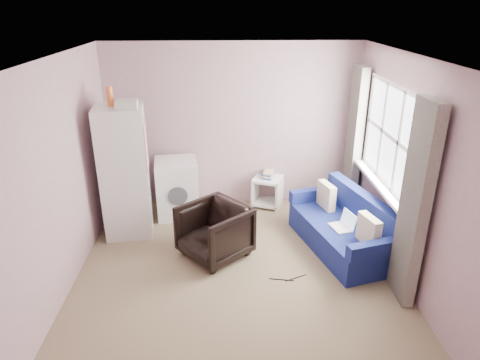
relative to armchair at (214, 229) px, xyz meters
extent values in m
cube|color=#857357|center=(0.28, -0.50, -0.39)|extent=(3.80, 4.20, 0.02)
cube|color=silver|center=(0.28, -0.50, 2.13)|extent=(3.80, 4.20, 0.02)
cube|color=#AC8891|center=(0.28, 1.61, 0.87)|extent=(3.80, 0.02, 2.50)
cube|color=#AC8891|center=(0.28, -2.61, 0.87)|extent=(3.80, 0.02, 2.50)
cube|color=#AC8891|center=(-1.63, -0.50, 0.87)|extent=(0.02, 4.20, 2.50)
cube|color=#AC8891|center=(2.19, -0.50, 0.87)|extent=(0.02, 4.20, 2.50)
cube|color=white|center=(2.16, 0.20, 1.12)|extent=(0.01, 1.60, 1.20)
imported|color=black|center=(0.00, 0.00, 0.00)|extent=(1.01, 1.01, 0.76)
cube|color=silver|center=(-1.20, 0.68, 0.51)|extent=(0.69, 0.69, 1.79)
cube|color=#46464D|center=(-0.89, 0.73, 0.28)|extent=(0.09, 0.57, 0.02)
cube|color=#46464D|center=(-0.91, 0.95, 0.79)|extent=(0.02, 0.03, 0.51)
cube|color=white|center=(-0.88, 0.70, 0.87)|extent=(0.06, 0.43, 0.61)
cylinder|color=orange|center=(-1.29, 0.72, 1.53)|extent=(0.09, 0.09, 0.25)
cube|color=beige|center=(-1.06, 0.60, 1.45)|extent=(0.30, 0.34, 0.09)
cube|color=silver|center=(-0.57, 1.19, 0.05)|extent=(0.68, 0.68, 0.86)
cube|color=#46464D|center=(-0.57, 1.17, 0.45)|extent=(0.63, 0.61, 0.05)
cylinder|color=#46464D|center=(-0.54, 0.89, 0.05)|extent=(0.28, 0.06, 0.28)
cube|color=white|center=(0.82, 1.44, 0.07)|extent=(0.55, 0.55, 0.04)
cube|color=white|center=(0.82, 1.44, -0.32)|extent=(0.55, 0.55, 0.04)
cube|color=white|center=(0.64, 1.51, -0.14)|extent=(0.19, 0.41, 0.47)
cube|color=white|center=(1.00, 1.37, -0.14)|extent=(0.19, 0.41, 0.47)
cube|color=navy|center=(0.82, 1.44, 0.10)|extent=(0.21, 0.24, 0.03)
cube|color=beige|center=(0.83, 1.44, 0.13)|extent=(0.19, 0.24, 0.03)
cube|color=navy|center=(0.81, 1.45, 0.16)|extent=(0.22, 0.25, 0.03)
cube|color=beige|center=(0.82, 1.43, 0.19)|extent=(0.19, 0.24, 0.03)
cube|color=navy|center=(1.64, 0.11, -0.20)|extent=(1.15, 1.73, 0.35)
cube|color=navy|center=(1.92, 0.20, 0.17)|extent=(0.59, 1.57, 0.39)
cube|color=navy|center=(1.85, -0.62, 0.06)|extent=(0.75, 0.32, 0.18)
cube|color=navy|center=(1.43, 0.85, 0.06)|extent=(0.75, 0.32, 0.18)
cube|color=#FFEDC0|center=(1.82, -0.37, 0.15)|extent=(0.20, 0.37, 0.35)
cube|color=#FFEDC0|center=(1.54, 0.62, 0.15)|extent=(0.20, 0.37, 0.35)
cube|color=white|center=(1.59, 0.01, -0.02)|extent=(0.27, 0.34, 0.02)
cube|color=silver|center=(1.70, 0.04, 0.08)|extent=(0.13, 0.29, 0.19)
cube|color=white|center=(2.10, 0.20, 0.49)|extent=(0.14, 1.70, 0.04)
cube|color=white|center=(2.15, 0.20, 0.52)|extent=(0.02, 1.68, 0.05)
cube|color=white|center=(2.15, 0.20, 1.12)|extent=(0.02, 1.68, 0.05)
cube|color=white|center=(2.15, 0.20, 1.72)|extent=(0.02, 1.68, 0.05)
cube|color=white|center=(2.15, -0.60, 1.12)|extent=(0.02, 0.05, 1.20)
cube|color=white|center=(2.15, -0.07, 1.12)|extent=(0.02, 0.05, 1.20)
cube|color=white|center=(2.15, 0.47, 1.12)|extent=(0.02, 0.05, 1.20)
cube|color=white|center=(2.15, 1.00, 1.12)|extent=(0.02, 0.05, 1.20)
cube|color=beige|center=(2.06, -0.88, 0.72)|extent=(0.12, 0.46, 2.18)
cube|color=beige|center=(2.06, 1.28, 0.72)|extent=(0.12, 0.46, 2.18)
cylinder|color=black|center=(0.96, -0.53, -0.37)|extent=(0.27, 0.13, 0.01)
cylinder|color=black|center=(0.79, -0.56, -0.37)|extent=(0.29, 0.06, 0.01)
camera|label=1|loc=(0.14, -4.69, 2.63)|focal=32.00mm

